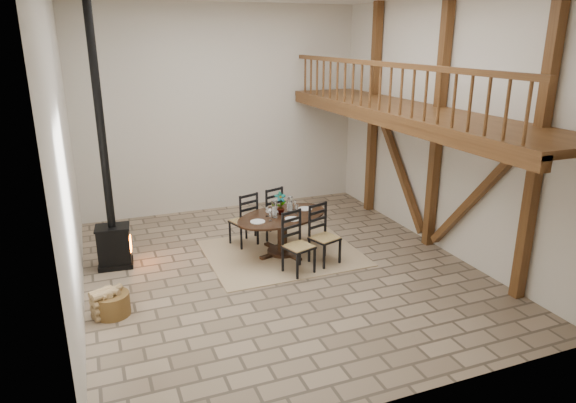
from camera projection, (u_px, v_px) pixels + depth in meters
name	position (u px, v px, depth m)	size (l,w,h in m)	color
ground	(280.00, 268.00, 9.80)	(8.00, 8.00, 0.00)	gray
room_shell	(340.00, 107.00, 9.29)	(7.02, 8.02, 5.01)	beige
rug	(282.00, 253.00, 10.47)	(3.00, 2.50, 0.02)	tan
dining_table	(282.00, 232.00, 10.33)	(2.30, 2.49, 1.30)	black
wood_stove	(110.00, 211.00, 9.55)	(0.68, 0.55, 5.00)	black
log_basket	(112.00, 303.00, 8.12)	(0.55, 0.55, 0.46)	brown
log_stack	(103.00, 304.00, 8.01)	(0.41, 0.35, 0.48)	tan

